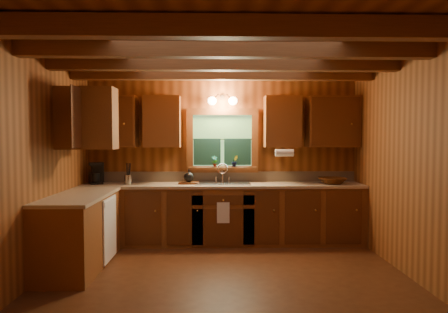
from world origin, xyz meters
name	(u,v)px	position (x,y,z in m)	size (l,w,h in m)	color
room	(226,164)	(0.00, 0.00, 1.30)	(4.20, 4.20, 4.20)	#4B2612
ceiling_beams	(226,57)	(0.00, 0.00, 2.49)	(4.20, 2.54, 0.18)	brown
base_cabinets	(189,219)	(-0.49, 1.28, 0.43)	(4.20, 2.22, 0.86)	brown
countertop	(190,188)	(-0.48, 1.29, 0.88)	(4.20, 2.24, 0.04)	tan
backsplash	(222,177)	(0.00, 1.89, 0.98)	(4.20, 0.02, 0.16)	tan
dishwasher_panel	(110,229)	(-1.47, 0.68, 0.43)	(0.02, 0.60, 0.80)	white
upper_cabinets	(184,121)	(-0.56, 1.42, 1.84)	(4.19, 1.77, 0.78)	brown
window	(222,142)	(0.00, 1.87, 1.53)	(1.12, 0.08, 1.00)	brown
window_sill	(222,168)	(0.00, 1.82, 1.12)	(1.06, 0.14, 0.04)	brown
wall_sconce	(223,101)	(0.00, 1.75, 2.16)	(0.45, 0.21, 0.17)	black
paper_towel_roll	(284,153)	(0.92, 1.53, 1.37)	(0.11, 0.11, 0.27)	white
dish_towel	(223,213)	(0.00, 1.26, 0.52)	(0.18, 0.01, 0.30)	white
sink	(223,187)	(0.00, 1.60, 0.86)	(0.82, 0.48, 0.43)	silver
coffee_maker	(97,173)	(-1.90, 1.64, 1.06)	(0.18, 0.23, 0.32)	black
utensil_crock	(128,179)	(-1.42, 1.58, 0.98)	(0.11, 0.11, 0.32)	silver
cutting_board	(189,183)	(-0.51, 1.61, 0.91)	(0.29, 0.21, 0.03)	#502711
teakettle	(189,177)	(-0.51, 1.61, 1.00)	(0.15, 0.15, 0.19)	black
wicker_basket	(332,181)	(1.64, 1.53, 0.95)	(0.40, 0.40, 0.10)	#48230C
potted_plant_left	(215,161)	(-0.12, 1.81, 1.23)	(0.09, 0.06, 0.18)	#502711
potted_plant_right	(235,161)	(0.19, 1.81, 1.23)	(0.10, 0.08, 0.18)	#502711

